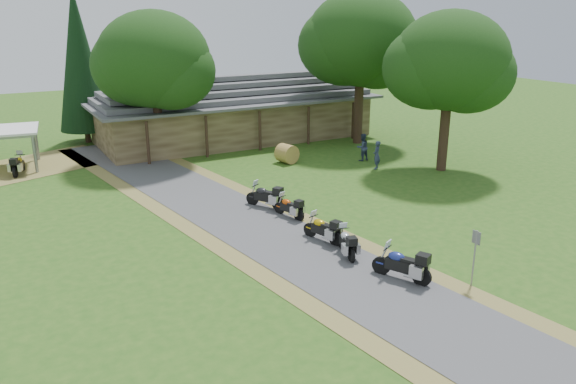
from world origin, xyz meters
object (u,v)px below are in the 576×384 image
motorcycle_row_c (323,228)px  motorcycle_carport_a (18,164)px  motorcycle_row_b (346,241)px  hay_bale (287,154)px  motorcycle_row_a (402,263)px  motorcycle_row_d (289,206)px  lodge (234,107)px  motorcycle_row_e (265,195)px

motorcycle_row_c → motorcycle_carport_a: 20.69m
motorcycle_carport_a → motorcycle_row_c: bearing=-129.8°
motorcycle_row_b → motorcycle_row_c: size_ratio=0.95×
motorcycle_row_c → hay_bale: (5.00, 12.24, -0.02)m
motorcycle_carport_a → motorcycle_row_b: bearing=-131.8°
motorcycle_row_a → motorcycle_carport_a: size_ratio=1.06×
motorcycle_row_a → motorcycle_row_d: size_ratio=1.21×
hay_bale → motorcycle_carport_a: bearing=160.3°
motorcycle_row_b → motorcycle_row_c: 1.68m
motorcycle_row_b → hay_bale: (4.93, 13.92, 0.01)m
motorcycle_row_d → lodge: bearing=-30.8°
motorcycle_carport_a → hay_bale: (15.55, -5.56, -0.05)m
motorcycle_row_e → motorcycle_carport_a: size_ratio=1.01×
lodge → motorcycle_row_a: size_ratio=10.46×
lodge → motorcycle_carport_a: lodge is taller
motorcycle_row_d → hay_bale: 10.20m
motorcycle_row_b → lodge: bearing=4.8°
lodge → motorcycle_row_a: (-4.44, -25.19, -1.75)m
motorcycle_row_c → hay_bale: motorcycle_row_c is taller
motorcycle_row_d → motorcycle_carport_a: 18.06m
motorcycle_row_b → motorcycle_row_a: bearing=-152.6°
motorcycle_row_b → motorcycle_row_e: size_ratio=0.90×
motorcycle_row_d → hay_bale: size_ratio=1.38×
lodge → motorcycle_row_c: size_ratio=11.63×
motorcycle_carport_a → motorcycle_row_e: bearing=-121.3°
lodge → hay_bale: lodge is taller
hay_bale → lodge: bearing=89.9°
motorcycle_row_b → motorcycle_row_d: 4.95m
motorcycle_carport_a → motorcycle_row_a: bearing=-133.9°
motorcycle_carport_a → lodge: bearing=-59.9°
motorcycle_row_d → motorcycle_row_c: bearing=161.8°
motorcycle_row_d → motorcycle_carport_a: size_ratio=0.87×
motorcycle_carport_a → hay_bale: 16.51m
motorcycle_row_b → motorcycle_row_d: motorcycle_row_b is taller
motorcycle_row_a → motorcycle_carport_a: bearing=0.9°
motorcycle_row_a → motorcycle_carport_a: (-11.12, 22.29, -0.04)m
lodge → motorcycle_row_d: 18.19m
motorcycle_carport_a → hay_bale: size_ratio=1.58×
lodge → motorcycle_row_a: 25.64m
motorcycle_row_a → lodge: bearing=-35.6°
lodge → motorcycle_row_a: bearing=-100.0°
motorcycle_row_a → motorcycle_carport_a: 24.91m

